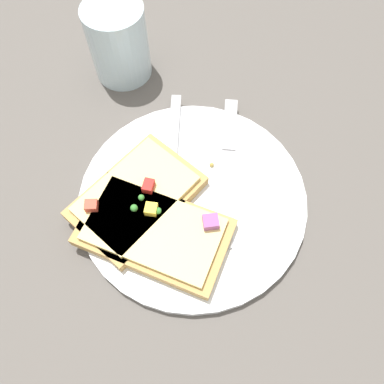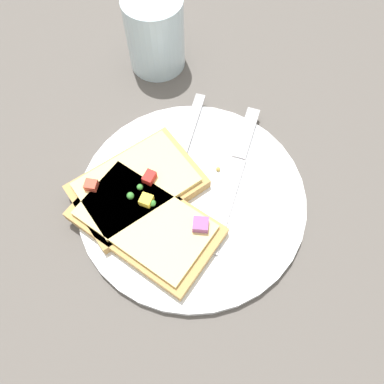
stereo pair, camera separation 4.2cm
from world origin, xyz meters
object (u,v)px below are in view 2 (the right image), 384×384
object	(u,v)px
knife	(237,164)
pizza_slice_main	(146,223)
fork	(174,175)
drinking_glass	(155,34)
plate	(192,198)
pizza_slice_corner	(137,185)

from	to	relation	value
knife	pizza_slice_main	world-z (taller)	pizza_slice_main
fork	drinking_glass	world-z (taller)	drinking_glass
drinking_glass	fork	bearing A→B (deg)	111.22
plate	fork	size ratio (longest dim) A/B	1.17
fork	pizza_slice_corner	distance (m)	0.05
fork	plate	bearing A→B (deg)	54.01
plate	pizza_slice_main	size ratio (longest dim) A/B	1.46
pizza_slice_main	pizza_slice_corner	bearing A→B (deg)	-39.59
fork	pizza_slice_main	xyz separation A→B (m)	(0.01, 0.07, 0.01)
knife	plate	bearing A→B (deg)	-34.70
knife	pizza_slice_corner	bearing A→B (deg)	-56.50
pizza_slice_corner	pizza_slice_main	bearing A→B (deg)	69.69
knife	drinking_glass	xyz separation A→B (m)	(0.14, -0.15, 0.04)
plate	drinking_glass	world-z (taller)	drinking_glass
knife	pizza_slice_corner	world-z (taller)	pizza_slice_corner
knife	pizza_slice_main	bearing A→B (deg)	-35.08
knife	pizza_slice_corner	distance (m)	0.12
plate	knife	bearing A→B (deg)	-129.67
fork	knife	distance (m)	0.08
fork	drinking_glass	size ratio (longest dim) A/B	2.24
knife	drinking_glass	world-z (taller)	drinking_glass
plate	knife	xyz separation A→B (m)	(-0.04, -0.05, 0.01)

